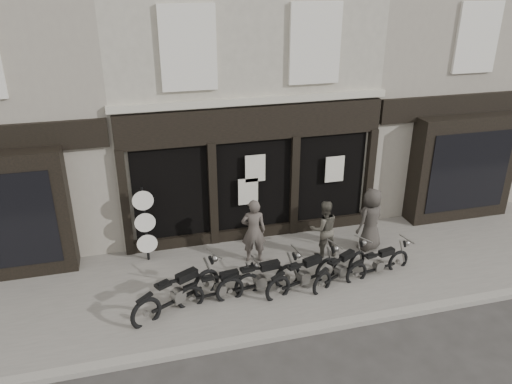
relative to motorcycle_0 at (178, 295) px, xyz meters
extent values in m
plane|color=#2D2B28|center=(2.47, -0.19, -0.45)|extent=(90.00, 90.00, 0.00)
cube|color=#666059|center=(2.47, 0.71, -0.39)|extent=(30.00, 4.20, 0.12)
cube|color=gray|center=(2.47, -1.44, -0.38)|extent=(30.00, 0.25, 0.13)
cube|color=#ADA694|center=(2.47, 5.81, 3.65)|extent=(7.20, 6.00, 8.20)
cube|color=black|center=(2.47, 2.73, 3.00)|extent=(7.10, 0.18, 0.90)
cube|color=black|center=(2.47, 2.79, 1.05)|extent=(6.50, 0.10, 2.95)
cube|color=black|center=(2.47, 2.72, -0.23)|extent=(7.10, 0.20, 0.44)
cube|color=#B6B19E|center=(2.47, 2.76, 3.60)|extent=(7.30, 0.22, 0.18)
cube|color=silver|center=(0.87, 2.76, 4.95)|extent=(1.35, 0.12, 2.00)
cube|color=black|center=(0.87, 2.79, 4.95)|extent=(1.05, 0.06, 1.70)
cube|color=silver|center=(4.07, 2.76, 4.95)|extent=(1.35, 0.12, 2.00)
cube|color=black|center=(4.07, 2.79, 4.95)|extent=(1.05, 0.06, 1.70)
cube|color=black|center=(-0.98, 2.71, 1.10)|extent=(0.22, 0.22, 3.00)
cube|color=black|center=(1.32, 2.71, 1.10)|extent=(0.22, 0.22, 3.00)
cube|color=black|center=(3.62, 2.71, 1.10)|extent=(0.22, 0.22, 3.00)
cube|color=black|center=(5.92, 2.71, 1.10)|extent=(0.22, 0.22, 3.00)
cube|color=silver|center=(2.47, 2.61, 1.80)|extent=(0.55, 0.04, 0.75)
cube|color=silver|center=(4.77, 2.61, 1.55)|extent=(0.55, 0.04, 0.75)
cube|color=silver|center=(2.27, 2.61, 1.15)|extent=(0.55, 0.04, 0.75)
cube|color=gray|center=(-3.88, 5.81, 3.65)|extent=(5.50, 6.00, 8.20)
cube|color=black|center=(-3.88, 2.46, 1.25)|extent=(3.20, 0.70, 3.20)
cube|color=gray|center=(8.82, 5.81, 3.65)|extent=(5.50, 6.00, 8.20)
cube|color=black|center=(8.82, 2.46, 1.25)|extent=(3.20, 0.70, 3.20)
cube|color=black|center=(8.82, 2.11, 1.25)|extent=(2.60, 0.06, 2.40)
cube|color=black|center=(8.82, 2.76, 3.05)|extent=(5.40, 0.16, 0.70)
cube|color=silver|center=(8.82, 2.77, 4.95)|extent=(1.30, 0.10, 1.90)
cube|color=black|center=(8.82, 2.80, 4.95)|extent=(1.00, 0.06, 1.60)
torus|color=black|center=(0.68, 0.36, -0.08)|extent=(0.71, 0.44, 0.75)
torus|color=black|center=(-0.74, -0.39, -0.08)|extent=(0.71, 0.44, 0.75)
cube|color=black|center=(-0.03, -0.01, -0.12)|extent=(1.19, 0.67, 0.07)
cube|color=gray|center=(-0.01, 0.00, -0.03)|extent=(0.33, 0.30, 0.29)
cube|color=black|center=(0.23, 0.12, 0.39)|extent=(0.54, 0.41, 0.19)
cube|color=black|center=(-0.32, -0.17, 0.43)|extent=(0.40, 0.35, 0.07)
cylinder|color=gray|center=(0.90, 0.48, 0.65)|extent=(0.34, 0.59, 0.04)
torus|color=black|center=(1.62, 0.15, -0.13)|extent=(0.65, 0.16, 0.64)
torus|color=black|center=(0.27, -0.02, -0.13)|extent=(0.65, 0.16, 0.64)
cube|color=black|center=(0.95, 0.07, -0.17)|extent=(1.12, 0.18, 0.06)
cube|color=gray|center=(0.97, 0.07, -0.10)|extent=(0.24, 0.20, 0.24)
cube|color=black|center=(1.19, 0.10, 0.26)|extent=(0.45, 0.21, 0.16)
cube|color=black|center=(0.67, 0.03, 0.30)|extent=(0.30, 0.22, 0.06)
cylinder|color=gray|center=(1.83, 0.17, 0.49)|extent=(0.10, 0.55, 0.03)
torus|color=black|center=(2.64, 0.21, -0.11)|extent=(0.70, 0.19, 0.69)
torus|color=black|center=(1.18, 0.00, -0.11)|extent=(0.70, 0.19, 0.69)
cube|color=black|center=(1.91, 0.11, -0.15)|extent=(1.21, 0.22, 0.06)
cube|color=gray|center=(1.93, 0.11, -0.07)|extent=(0.27, 0.22, 0.27)
cube|color=black|center=(2.17, 0.14, 0.32)|extent=(0.49, 0.24, 0.17)
cube|color=black|center=(1.60, 0.06, 0.36)|extent=(0.33, 0.24, 0.06)
cylinder|color=gray|center=(2.86, 0.24, 0.57)|extent=(0.12, 0.59, 0.04)
torus|color=black|center=(3.66, 0.24, -0.11)|extent=(0.68, 0.30, 0.69)
torus|color=black|center=(2.26, -0.22, -0.11)|extent=(0.68, 0.30, 0.69)
cube|color=black|center=(2.96, 0.01, -0.15)|extent=(1.16, 0.43, 0.06)
cube|color=gray|center=(2.98, 0.01, -0.07)|extent=(0.29, 0.25, 0.26)
cube|color=black|center=(3.21, 0.09, 0.32)|extent=(0.50, 0.31, 0.17)
cube|color=black|center=(2.67, -0.09, 0.36)|extent=(0.35, 0.29, 0.06)
cylinder|color=gray|center=(3.87, 0.31, 0.56)|extent=(0.22, 0.57, 0.04)
torus|color=black|center=(4.54, 0.40, -0.14)|extent=(0.60, 0.38, 0.64)
torus|color=black|center=(3.35, -0.24, -0.14)|extent=(0.60, 0.38, 0.64)
cube|color=black|center=(3.94, 0.08, -0.17)|extent=(1.00, 0.57, 0.06)
cube|color=gray|center=(3.96, 0.09, -0.10)|extent=(0.28, 0.25, 0.24)
cube|color=black|center=(4.16, 0.19, 0.26)|extent=(0.45, 0.34, 0.16)
cube|color=black|center=(3.70, -0.06, 0.29)|extent=(0.34, 0.30, 0.06)
cylinder|color=gray|center=(4.72, 0.50, 0.48)|extent=(0.29, 0.49, 0.03)
torus|color=black|center=(5.60, 0.21, -0.15)|extent=(0.62, 0.20, 0.61)
torus|color=black|center=(4.32, -0.06, -0.15)|extent=(0.62, 0.20, 0.61)
cube|color=black|center=(4.96, 0.07, -0.18)|extent=(1.06, 0.26, 0.05)
cube|color=gray|center=(4.98, 0.08, -0.11)|extent=(0.24, 0.20, 0.23)
cube|color=black|center=(5.19, 0.12, 0.23)|extent=(0.44, 0.23, 0.15)
cube|color=black|center=(4.69, 0.02, 0.27)|extent=(0.30, 0.23, 0.05)
cylinder|color=gray|center=(5.80, 0.25, 0.45)|extent=(0.14, 0.52, 0.03)
imported|color=#49423C|center=(2.13, 1.50, 0.54)|extent=(0.70, 0.53, 1.74)
imported|color=#48443A|center=(3.98, 1.30, 0.45)|extent=(0.77, 0.61, 1.57)
imported|color=#36322D|center=(5.32, 1.29, 0.55)|extent=(1.01, 0.86, 1.75)
cylinder|color=black|center=(-0.53, 2.24, -0.42)|extent=(0.34, 0.34, 0.06)
cylinder|color=black|center=(-0.53, 2.24, 0.64)|extent=(0.07, 0.07, 2.18)
cylinder|color=black|center=(-0.53, 2.21, 1.40)|extent=(0.53, 0.05, 0.53)
cylinder|color=silver|center=(-0.53, 2.19, 1.40)|extent=(0.53, 0.02, 0.53)
cylinder|color=black|center=(-0.53, 2.21, 0.78)|extent=(0.53, 0.05, 0.53)
cylinder|color=silver|center=(-0.53, 2.19, 0.78)|extent=(0.53, 0.02, 0.53)
cylinder|color=black|center=(-0.53, 2.21, 0.17)|extent=(0.53, 0.05, 0.53)
cylinder|color=silver|center=(-0.53, 2.19, 0.17)|extent=(0.53, 0.02, 0.53)
camera|label=1|loc=(-0.70, -9.40, 6.61)|focal=35.00mm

